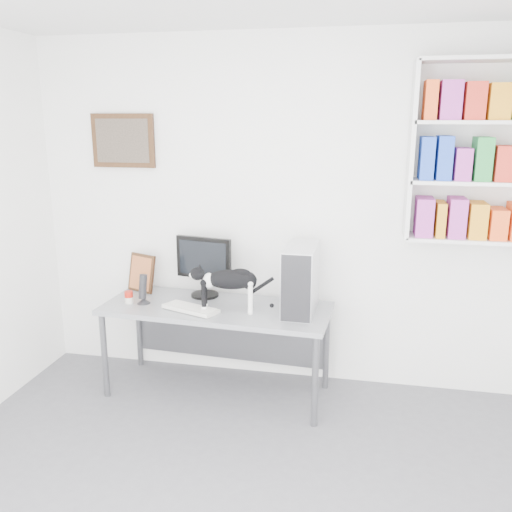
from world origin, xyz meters
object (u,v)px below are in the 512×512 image
pc_tower (301,279)px  speaker (143,288)px  keyboard (191,308)px  monitor (204,266)px  leaning_print (142,272)px  soup_can (129,297)px  bookshelf (487,153)px  cat (229,290)px  desk (217,350)px

pc_tower → speaker: bearing=-175.0°
keyboard → monitor: bearing=109.6°
monitor → leaning_print: monitor is taller
keyboard → speaker: (-0.40, 0.08, 0.10)m
monitor → pc_tower: 0.80m
soup_can → pc_tower: bearing=4.2°
bookshelf → cat: size_ratio=2.29×
leaning_print → cat: (0.82, -0.34, 0.01)m
pc_tower → desk: bearing=-176.1°
keyboard → pc_tower: 0.83m
desk → pc_tower: bearing=6.1°
bookshelf → pc_tower: (-1.22, -0.23, -0.90)m
desk → cat: 0.55m
keyboard → cat: (0.29, 0.03, 0.15)m
monitor → cat: monitor is taller
monitor → soup_can: 0.62m
keyboard → cat: size_ratio=0.78×
pc_tower → cat: bearing=-163.8°
monitor → soup_can: (-0.52, -0.28, -0.20)m
pc_tower → soup_can: size_ratio=5.20×
keyboard → pc_tower: size_ratio=0.87×
bookshelf → cat: 2.01m
desk → keyboard: bearing=-137.0°
bookshelf → leaning_print: (-2.54, -0.03, -0.98)m
leaning_print → soup_can: 0.32m
pc_tower → speaker: 1.20m
monitor → leaning_print: 0.54m
bookshelf → pc_tower: bookshelf is taller
desk → soup_can: (-0.67, -0.07, 0.40)m
keyboard → leaning_print: size_ratio=1.33×
bookshelf → monitor: (-2.00, -0.05, -0.90)m
desk → cat: bearing=-35.7°
bookshelf → desk: size_ratio=0.73×
leaning_print → soup_can: bearing=-64.5°
monitor → speaker: bearing=-137.2°
monitor → keyboard: (-0.00, -0.34, -0.23)m
cat → leaning_print: bearing=147.6°
desk → keyboard: 0.42m
leaning_print → monitor: bearing=19.4°
leaning_print → desk: bearing=3.2°
keyboard → soup_can: bearing=-166.6°
keyboard → pc_tower: bearing=31.9°
leaning_print → soup_can: (0.02, -0.30, -0.11)m
desk → leaning_print: bearing=164.6°
desk → pc_tower: size_ratio=3.49×
bookshelf → pc_tower: bearing=-169.3°
bookshelf → speaker: bookshelf is taller
bookshelf → monitor: bookshelf is taller
desk → speaker: speaker is taller
speaker → desk: bearing=26.1°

